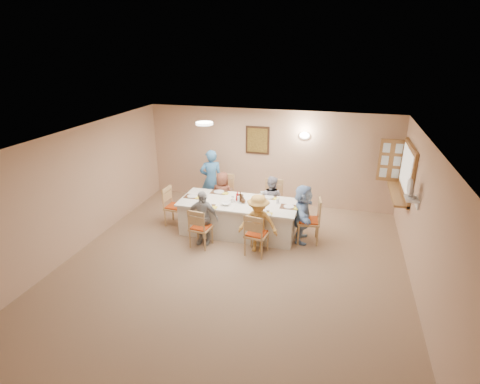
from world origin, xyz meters
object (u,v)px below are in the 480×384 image
(chair_back_right, at_px, (272,201))
(diner_front_left, at_px, (203,218))
(desk_fan, at_px, (411,191))
(chair_front_right, at_px, (257,233))
(dining_table, at_px, (239,217))
(chair_back_left, at_px, (224,196))
(diner_right_end, at_px, (303,213))
(chair_right_end, at_px, (308,220))
(diner_back_right, at_px, (271,200))
(diner_front_right, at_px, (258,223))
(diner_back_left, at_px, (222,195))
(chair_front_left, at_px, (201,227))
(serving_hatch, at_px, (407,171))
(caregiver, at_px, (211,180))
(condiment_ketchup, at_px, (238,196))
(chair_left_end, at_px, (175,206))

(chair_back_right, height_order, diner_front_left, diner_front_left)
(desk_fan, bearing_deg, chair_front_right, -173.63)
(dining_table, height_order, chair_back_left, chair_back_left)
(desk_fan, bearing_deg, diner_right_end, 165.89)
(chair_right_end, bearing_deg, diner_back_right, -133.10)
(diner_front_left, height_order, diner_front_right, diner_front_right)
(diner_back_left, height_order, diner_right_end, diner_right_end)
(chair_front_left, xyz_separation_m, diner_right_end, (2.02, 0.80, 0.20))
(dining_table, distance_m, chair_front_right, 1.00)
(serving_hatch, xyz_separation_m, diner_back_left, (-4.08, -0.18, -0.92))
(serving_hatch, height_order, diner_back_right, serving_hatch)
(dining_table, relative_size, chair_back_right, 2.59)
(desk_fan, xyz_separation_m, chair_front_left, (-3.97, -0.31, -1.11))
(serving_hatch, bearing_deg, caregiver, 176.33)
(diner_back_left, distance_m, diner_back_right, 1.20)
(chair_back_left, relative_size, chair_front_left, 1.17)
(caregiver, distance_m, condiment_ketchup, 1.50)
(diner_front_left, relative_size, caregiver, 0.77)
(chair_back_left, bearing_deg, diner_back_left, -97.68)
(chair_back_left, bearing_deg, caregiver, 134.45)
(dining_table, bearing_deg, caregiver, 132.40)
(chair_front_left, distance_m, diner_front_right, 1.22)
(diner_front_right, height_order, condiment_ketchup, diner_front_right)
(caregiver, bearing_deg, desk_fan, 132.87)
(chair_left_end, bearing_deg, diner_right_end, -85.74)
(serving_hatch, height_order, chair_back_left, serving_hatch)
(diner_right_end, bearing_deg, diner_back_right, 46.44)
(chair_front_right, bearing_deg, serving_hatch, -141.95)
(serving_hatch, distance_m, diner_front_left, 4.45)
(dining_table, distance_m, diner_back_right, 0.93)
(chair_back_left, height_order, condiment_ketchup, chair_back_left)
(chair_right_end, distance_m, diner_back_right, 1.17)
(dining_table, relative_size, diner_right_end, 2.03)
(chair_front_right, bearing_deg, chair_back_right, -81.89)
(diner_right_end, bearing_deg, desk_fan, -108.00)
(chair_back_right, distance_m, chair_left_end, 2.29)
(diner_back_left, bearing_deg, chair_back_left, -86.79)
(serving_hatch, height_order, chair_back_right, serving_hatch)
(dining_table, bearing_deg, desk_fan, -8.28)
(chair_back_right, xyz_separation_m, caregiver, (-1.65, 0.35, 0.28))
(diner_back_left, relative_size, diner_right_end, 0.90)
(chair_back_right, height_order, chair_left_end, chair_back_right)
(chair_front_left, distance_m, condiment_ketchup, 1.10)
(chair_front_right, xyz_separation_m, diner_front_left, (-1.20, 0.12, 0.14))
(chair_left_end, relative_size, diner_front_right, 0.74)
(chair_left_end, relative_size, diner_right_end, 0.72)
(serving_hatch, distance_m, desk_fan, 1.36)
(diner_back_right, bearing_deg, diner_front_left, 58.18)
(chair_front_right, xyz_separation_m, chair_left_end, (-2.15, 0.80, 0.00))
(chair_back_left, bearing_deg, dining_table, -60.81)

